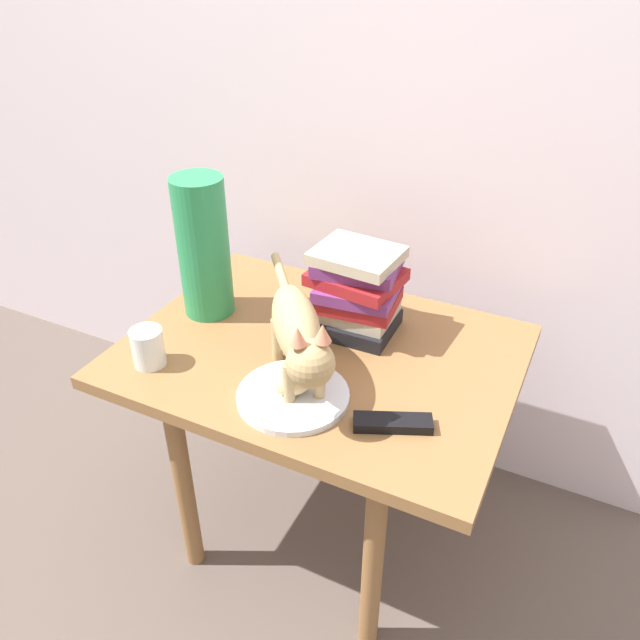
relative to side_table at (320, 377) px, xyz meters
The scene contains 10 objects.
ground_plane 0.51m from the side_table, ahead, with size 6.00×6.00×0.00m, color brown.
back_panel 0.74m from the side_table, 90.00° to the left, with size 4.00×0.04×2.20m, color silver.
side_table is the anchor object (origin of this frame).
plate 0.19m from the side_table, 81.76° to the right, with size 0.23×0.23×0.01m, color silver.
bread_roll 0.21m from the side_table, 81.88° to the right, with size 0.08×0.06×0.05m, color #E0BC7A.
cat 0.25m from the side_table, 82.16° to the right, with size 0.32×0.39×0.23m.
book_stack 0.22m from the side_table, 73.91° to the left, with size 0.21×0.18×0.21m.
green_vase 0.40m from the side_table, behind, with size 0.12×0.12×0.34m, color #288C51.
candle_jar 0.39m from the side_table, 146.24° to the right, with size 0.07×0.07×0.08m.
tv_remote 0.30m from the side_table, 35.01° to the right, with size 0.15×0.04×0.02m, color black.
Camera 1 is at (0.50, -1.02, 1.40)m, focal length 35.28 mm.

